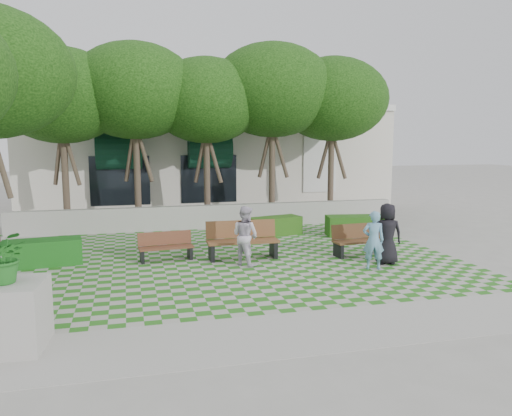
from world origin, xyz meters
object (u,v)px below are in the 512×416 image
object	(u,v)px
bench_mid	(242,241)
hedge_west	(43,253)
person_dark	(387,234)
hedge_midright	(275,226)
person_white	(245,236)
bench_west	(166,247)
person_blue	(373,240)
bench_east	(361,240)
planter_front	(8,301)
hedge_east	(355,226)

from	to	relation	value
bench_mid	hedge_west	world-z (taller)	bench_mid
hedge_west	person_dark	world-z (taller)	person_dark
hedge_midright	person_white	distance (m)	4.44
bench_mid	bench_west	size ratio (longest dim) A/B	1.32
hedge_west	person_white	size ratio (longest dim) A/B	1.24
bench_west	person_dark	bearing A→B (deg)	-23.79
bench_west	person_dark	xyz separation A→B (m)	(5.90, -1.98, 0.46)
person_dark	person_white	world-z (taller)	person_dark
hedge_west	person_blue	distance (m)	9.01
bench_east	person_white	size ratio (longest dim) A/B	1.10
bench_mid	hedge_midright	xyz separation A→B (m)	(1.94, 3.13, -0.19)
bench_west	person_blue	size ratio (longest dim) A/B	1.00
bench_east	person_blue	size ratio (longest dim) A/B	1.15
person_blue	person_dark	world-z (taller)	person_dark
planter_front	person_blue	world-z (taller)	planter_front
hedge_midright	person_white	world-z (taller)	person_white
person_dark	person_white	size ratio (longest dim) A/B	1.04
hedge_midright	person_blue	world-z (taller)	person_blue
hedge_east	person_dark	size ratio (longest dim) A/B	1.20
hedge_east	planter_front	world-z (taller)	planter_front
hedge_east	person_white	bearing A→B (deg)	-147.18
planter_front	person_white	xyz separation A→B (m)	(5.06, 4.42, 0.01)
person_white	bench_east	bearing A→B (deg)	-122.11
bench_mid	person_white	size ratio (longest dim) A/B	1.27
hedge_east	person_dark	xyz separation A→B (m)	(-0.98, -3.98, 0.49)
bench_west	person_white	xyz separation A→B (m)	(2.08, -1.10, 0.43)
hedge_west	person_blue	world-z (taller)	person_blue
hedge_midright	hedge_west	distance (m)	7.86
bench_east	person_blue	bearing A→B (deg)	-109.58
planter_front	person_white	distance (m)	6.72
person_white	bench_mid	bearing A→B (deg)	-43.78
bench_east	person_blue	xyz separation A→B (m)	(-0.44, -1.59, 0.34)
hedge_west	person_white	xyz separation A→B (m)	(5.40, -1.38, 0.47)
hedge_midright	bench_west	bearing A→B (deg)	-145.68
hedge_west	person_white	world-z (taller)	person_white
person_blue	person_dark	xyz separation A→B (m)	(0.63, 0.42, 0.06)
bench_west	hedge_east	bearing A→B (deg)	10.95
hedge_east	hedge_west	size ratio (longest dim) A/B	1.01
bench_east	planter_front	bearing A→B (deg)	-155.75
bench_mid	person_white	world-z (taller)	person_white
person_blue	hedge_east	bearing A→B (deg)	-93.54
bench_west	hedge_east	xyz separation A→B (m)	(6.88, 1.99, -0.03)
person_blue	hedge_midright	bearing A→B (deg)	-60.95
bench_east	hedge_west	distance (m)	9.09
planter_front	person_dark	xyz separation A→B (m)	(8.88, 3.54, 0.04)
bench_east	hedge_east	size ratio (longest dim) A/B	0.88
bench_mid	person_white	distance (m)	0.85
planter_front	hedge_east	bearing A→B (deg)	37.31
person_dark	person_white	xyz separation A→B (m)	(-3.82, 0.88, -0.03)
person_blue	person_white	distance (m)	3.44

